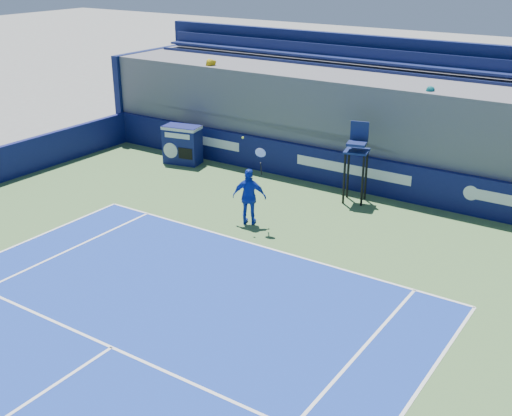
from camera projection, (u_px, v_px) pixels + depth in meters
The scene contains 5 objects.
back_hoarding at pixel (353, 172), 20.58m from camera, with size 20.40×0.21×1.20m.
match_clock at pixel (182, 144), 23.11m from camera, with size 1.44×0.96×1.40m.
umpire_chair at pixel (357, 154), 19.30m from camera, with size 0.85×0.85×2.48m.
tennis_player at pixel (249, 197), 17.93m from camera, with size 1.04×0.74×2.57m.
stadium_seating at pixel (381, 122), 21.71m from camera, with size 21.00×4.05×4.40m.
Camera 1 is at (8.25, -0.85, 7.27)m, focal length 45.00 mm.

